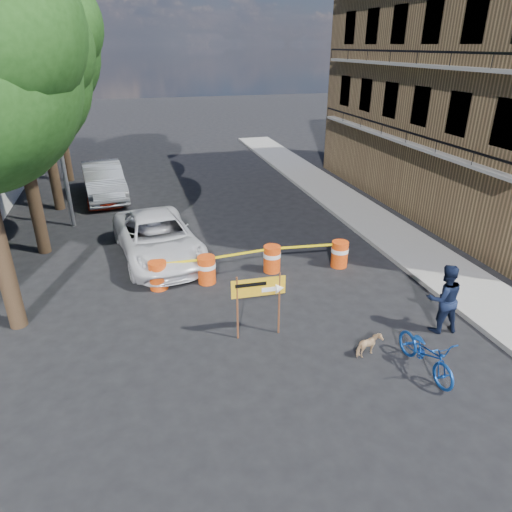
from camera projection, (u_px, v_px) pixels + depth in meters
ground at (282, 328)px, 12.20m from camera, size 120.00×120.00×0.00m
sidewalk_east at (378, 225)px, 18.91m from camera, size 2.40×40.00×0.15m
apartment_building at (492, 67)px, 19.55m from camera, size 8.00×16.00×12.00m
tree_mid_a at (10, 76)px, 14.17m from camera, size 5.25×5.00×8.68m
tree_mid_b at (32, 49)px, 18.25m from camera, size 5.67×5.40×9.62m
tree_far at (50, 59)px, 22.83m from camera, size 5.04×4.80×8.84m
streetlamp at (57, 118)px, 17.24m from camera, size 1.25×0.18×8.00m
barrel_far_left at (158, 275)px, 14.00m from camera, size 0.58×0.58×0.90m
barrel_mid_left at (207, 269)px, 14.34m from camera, size 0.58×0.58×0.90m
barrel_mid_right at (272, 258)px, 15.07m from camera, size 0.58×0.58×0.90m
barrel_far_right at (340, 254)px, 15.41m from camera, size 0.58×0.58×0.90m
detour_sign at (265, 291)px, 11.38m from camera, size 1.38×0.26×1.78m
pedestrian at (444, 299)px, 11.74m from camera, size 1.01×0.84×1.90m
bicycle at (429, 336)px, 10.20m from camera, size 0.73×1.05×1.92m
dog at (369, 346)px, 11.00m from camera, size 0.74×0.50×0.57m
suv_white at (158, 238)px, 15.92m from camera, size 3.21×5.70×1.50m
sedan_red at (104, 188)px, 21.83m from camera, size 1.70×3.94×1.33m
sedan_silver at (104, 181)px, 22.29m from camera, size 2.38×5.28×1.68m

